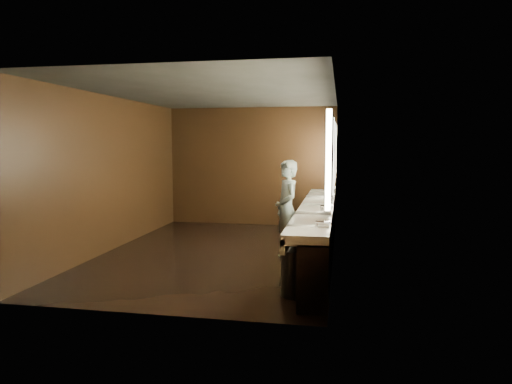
% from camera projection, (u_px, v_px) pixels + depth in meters
% --- Properties ---
extents(floor, '(6.00, 6.00, 0.00)m').
position_uv_depth(floor, '(219.00, 253.00, 8.13)').
color(floor, black).
rests_on(floor, ground).
extents(ceiling, '(4.00, 6.00, 0.02)m').
position_uv_depth(ceiling, '(218.00, 93.00, 7.84)').
color(ceiling, '#2D2D2B').
rests_on(ceiling, wall_back).
extents(wall_back, '(4.00, 0.02, 2.80)m').
position_uv_depth(wall_back, '(252.00, 166.00, 10.92)').
color(wall_back, black).
rests_on(wall_back, floor).
extents(wall_front, '(4.00, 0.02, 2.80)m').
position_uv_depth(wall_front, '(147.00, 192.00, 5.05)').
color(wall_front, black).
rests_on(wall_front, floor).
extents(wall_left, '(0.02, 6.00, 2.80)m').
position_uv_depth(wall_left, '(113.00, 173.00, 8.35)').
color(wall_left, black).
rests_on(wall_left, floor).
extents(wall_right, '(0.02, 6.00, 2.80)m').
position_uv_depth(wall_right, '(334.00, 176.00, 7.62)').
color(wall_right, black).
rests_on(wall_right, floor).
extents(sink_counter, '(0.55, 5.40, 1.01)m').
position_uv_depth(sink_counter, '(321.00, 229.00, 7.75)').
color(sink_counter, black).
rests_on(sink_counter, floor).
extents(mirror_band, '(0.06, 5.03, 1.15)m').
position_uv_depth(mirror_band, '(333.00, 155.00, 7.58)').
color(mirror_band, '#FBF4CB').
rests_on(mirror_band, wall_right).
extents(person, '(0.61, 0.72, 1.67)m').
position_uv_depth(person, '(287.00, 210.00, 7.68)').
color(person, '#8BB3CF').
rests_on(person, floor).
extents(trash_bin, '(0.45, 0.45, 0.60)m').
position_uv_depth(trash_bin, '(296.00, 273.00, 5.81)').
color(trash_bin, black).
rests_on(trash_bin, floor).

